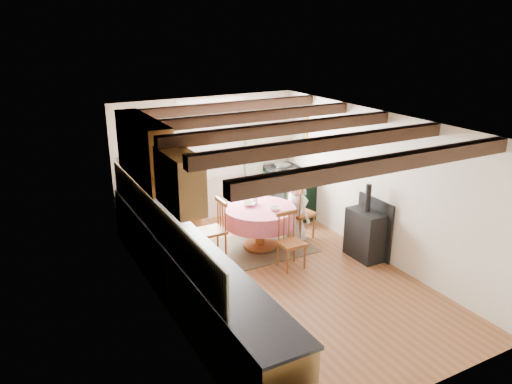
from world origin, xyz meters
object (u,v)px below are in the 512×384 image
chair_right (301,211)px  child_far (242,204)px  cup (255,201)px  dining_table (260,228)px  aga_range (288,192)px  cast_iron_stove (366,222)px  child_right (296,208)px  chair_near (292,241)px  chair_left (212,229)px

chair_right → child_far: size_ratio=0.99×
chair_right → cup: size_ratio=9.98×
dining_table → child_far: 0.82m
dining_table → aga_range: size_ratio=1.15×
cast_iron_stove → child_right: 1.30m
chair_right → child_far: bearing=33.9°
child_right → chair_near: bearing=139.5°
chair_left → child_far: size_ratio=0.95×
child_far → cup: size_ratio=10.09×
cast_iron_stove → dining_table: bearing=139.3°
chair_right → cup: chair_right is taller
chair_near → chair_left: (-0.92, 0.97, 0.03)m
child_far → chair_right: bearing=138.5°
dining_table → cup: (0.02, 0.20, 0.41)m
dining_table → child_right: (0.74, 0.02, 0.22)m
cast_iron_stove → child_far: (-1.25, 1.95, -0.13)m
aga_range → child_right: 1.15m
chair_left → child_right: 1.58m
chair_near → cup: (-0.06, 1.07, 0.33)m
chair_near → aga_range: 2.24m
chair_right → aga_range: size_ratio=0.96×
child_far → cup: bearing=88.9°
chair_left → cup: chair_left is taller
child_far → aga_range: bearing=-163.5°
child_far → cup: 0.67m
chair_left → cup: (0.86, 0.10, 0.30)m
cast_iron_stove → cup: cast_iron_stove is taller
chair_near → child_far: (-0.01, 1.68, 0.06)m
aga_range → cup: 1.50m
aga_range → cup: bearing=-144.6°
child_far → child_right: size_ratio=0.87×
aga_range → chair_near: bearing=-120.5°
cast_iron_stove → child_right: bearing=116.9°
dining_table → chair_right: 0.85m
cast_iron_stove → child_far: size_ratio=1.25×
chair_left → child_right: size_ratio=0.83×
dining_table → chair_left: 0.85m
child_far → child_right: bearing=134.3°
dining_table → chair_right: size_ratio=1.21×
chair_right → aga_range: 1.10m
child_far → dining_table: bearing=88.6°
chair_right → child_far: (-0.76, 0.78, 0.01)m
cup → cast_iron_stove: bearing=-45.8°
dining_table → child_right: 0.77m
cup → chair_right: bearing=-12.1°
child_far → chair_near: bearing=94.5°
cup → aga_range: bearing=35.4°
dining_table → child_right: bearing=1.2°
chair_right → dining_table: bearing=81.3°
cast_iron_stove → cup: 1.88m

